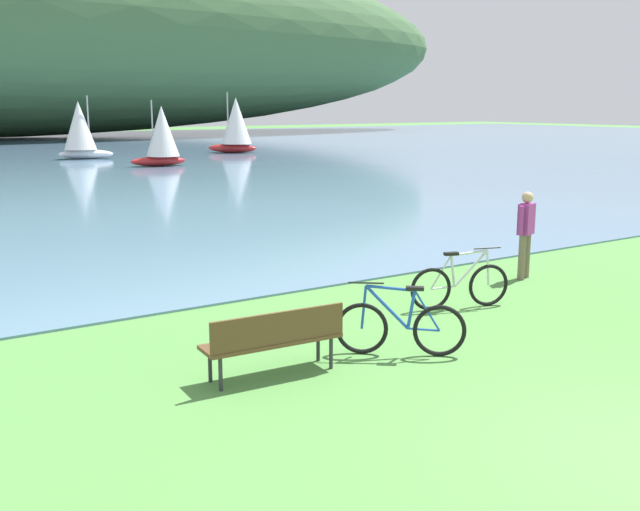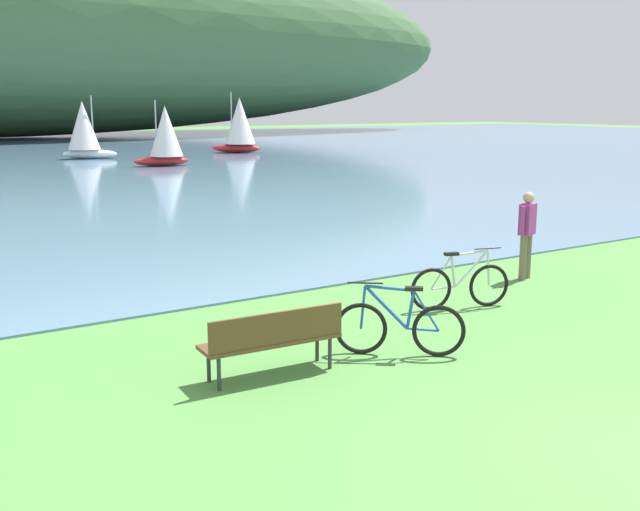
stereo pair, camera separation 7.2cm
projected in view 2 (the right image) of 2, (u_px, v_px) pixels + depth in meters
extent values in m
cube|color=brown|center=(270.00, 341.00, 9.26)|extent=(1.83, 0.59, 0.05)
cube|color=brown|center=(278.00, 328.00, 9.03)|extent=(1.80, 0.15, 0.40)
cylinder|color=#2D2D33|center=(209.00, 364.00, 9.08)|extent=(0.05, 0.05, 0.45)
cylinder|color=#2D2D33|center=(317.00, 345.00, 9.81)|extent=(0.05, 0.05, 0.45)
cylinder|color=#2D2D33|center=(219.00, 373.00, 8.79)|extent=(0.05, 0.05, 0.45)
cylinder|color=#2D2D33|center=(330.00, 352.00, 9.53)|extent=(0.05, 0.05, 0.45)
torus|color=black|center=(489.00, 285.00, 12.45)|extent=(0.70, 0.28, 0.72)
torus|color=black|center=(431.00, 289.00, 12.19)|extent=(0.70, 0.28, 0.72)
cylinder|color=silver|center=(471.00, 269.00, 12.30)|extent=(0.59, 0.23, 0.61)
cylinder|color=silver|center=(470.00, 253.00, 12.24)|extent=(0.64, 0.24, 0.09)
cylinder|color=silver|center=(453.00, 271.00, 12.23)|extent=(0.13, 0.08, 0.54)
cylinder|color=silver|center=(443.00, 288.00, 12.24)|extent=(0.41, 0.16, 0.05)
cylinder|color=silver|center=(441.00, 273.00, 12.17)|extent=(0.36, 0.14, 0.56)
cylinder|color=silver|center=(488.00, 268.00, 12.38)|extent=(0.09, 0.06, 0.60)
cube|color=black|center=(452.00, 254.00, 12.16)|extent=(0.26, 0.17, 0.05)
cylinder|color=black|center=(488.00, 248.00, 12.31)|extent=(0.46, 0.17, 0.02)
torus|color=black|center=(361.00, 329.00, 10.06)|extent=(0.60, 0.50, 0.72)
torus|color=black|center=(439.00, 331.00, 9.96)|extent=(0.60, 0.50, 0.72)
cylinder|color=#1E4CB2|center=(386.00, 307.00, 9.96)|extent=(0.50, 0.42, 0.61)
cylinder|color=#1E4CB2|center=(390.00, 288.00, 9.91)|extent=(0.54, 0.45, 0.09)
cylinder|color=#1E4CB2|center=(411.00, 310.00, 9.94)|extent=(0.12, 0.11, 0.54)
cylinder|color=#1E4CB2|center=(423.00, 330.00, 9.97)|extent=(0.35, 0.29, 0.05)
cylinder|color=#1E4CB2|center=(426.00, 311.00, 9.92)|extent=(0.30, 0.25, 0.56)
cylinder|color=#1E4CB2|center=(363.00, 307.00, 10.00)|extent=(0.09, 0.08, 0.60)
cube|color=black|center=(414.00, 289.00, 9.87)|extent=(0.25, 0.23, 0.05)
cylinder|color=black|center=(365.00, 283.00, 9.93)|extent=(0.39, 0.32, 0.02)
cylinder|color=#72604C|center=(523.00, 258.00, 14.30)|extent=(0.14, 0.14, 0.88)
cylinder|color=#72604C|center=(528.00, 256.00, 14.49)|extent=(0.14, 0.14, 0.88)
cube|color=#9E338C|center=(527.00, 219.00, 14.25)|extent=(0.43, 0.34, 0.60)
sphere|color=tan|center=(529.00, 198.00, 14.16)|extent=(0.22, 0.22, 0.22)
cylinder|color=#9E338C|center=(522.00, 221.00, 14.04)|extent=(0.09, 0.09, 0.56)
cylinder|color=#9E338C|center=(532.00, 218.00, 14.45)|extent=(0.09, 0.09, 0.56)
ellipsoid|color=#B22323|center=(162.00, 161.00, 40.26)|extent=(3.09, 1.25, 0.53)
cylinder|color=#B2B2B2|center=(156.00, 128.00, 39.81)|extent=(0.08, 0.08, 3.00)
cone|color=white|center=(166.00, 131.00, 40.05)|extent=(2.01, 2.01, 2.70)
ellipsoid|color=#B22323|center=(236.00, 148.00, 51.27)|extent=(3.12, 3.22, 0.61)
cylinder|color=#B2B2B2|center=(231.00, 118.00, 50.92)|extent=(0.09, 0.09, 3.50)
cone|color=white|center=(240.00, 121.00, 50.82)|extent=(2.94, 2.94, 3.15)
ellipsoid|color=white|center=(90.00, 154.00, 45.60)|extent=(3.34, 2.20, 0.57)
cylinder|color=#B2B2B2|center=(92.00, 123.00, 45.25)|extent=(0.08, 0.08, 3.25)
cone|color=white|center=(83.00, 125.00, 45.20)|extent=(2.56, 2.56, 2.93)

